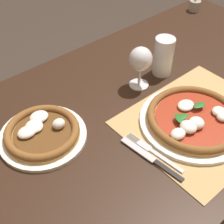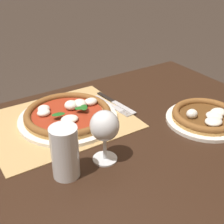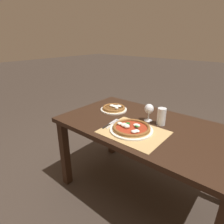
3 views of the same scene
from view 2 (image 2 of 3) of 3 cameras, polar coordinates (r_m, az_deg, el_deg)
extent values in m
cube|color=black|center=(0.95, -5.60, -7.74)|extent=(1.48, 0.85, 0.04)
cube|color=black|center=(1.73, 9.46, -3.99)|extent=(0.07, 0.07, 0.70)
cube|color=tan|center=(1.08, -9.63, -1.71)|extent=(0.48, 0.39, 0.00)
cylinder|color=silver|center=(1.08, -8.03, -1.16)|extent=(0.34, 0.34, 0.01)
cylinder|color=tan|center=(1.07, -8.07, -0.65)|extent=(0.29, 0.29, 0.01)
torus|color=brown|center=(1.07, -8.10, -0.19)|extent=(0.29, 0.29, 0.02)
cylinder|color=maroon|center=(1.07, -8.09, -0.35)|extent=(0.24, 0.24, 0.00)
ellipsoid|color=silver|center=(1.10, -5.91, 1.51)|extent=(0.05, 0.05, 0.03)
ellipsoid|color=silver|center=(1.11, -3.91, 1.90)|extent=(0.05, 0.04, 0.03)
ellipsoid|color=silver|center=(1.07, -12.40, -0.11)|extent=(0.05, 0.04, 0.02)
ellipsoid|color=silver|center=(1.02, -7.78, -1.31)|extent=(0.06, 0.05, 0.02)
ellipsoid|color=silver|center=(1.09, -7.47, 1.26)|extent=(0.05, 0.05, 0.03)
ellipsoid|color=silver|center=(1.09, -12.39, 0.58)|extent=(0.04, 0.04, 0.02)
ellipsoid|color=#1E5B1E|center=(1.06, -5.70, 0.75)|extent=(0.05, 0.04, 0.00)
ellipsoid|color=#1E5B1E|center=(1.06, -5.15, 0.89)|extent=(0.04, 0.05, 0.00)
ellipsoid|color=#1E5B1E|center=(1.03, -9.75, -0.41)|extent=(0.05, 0.03, 0.00)
cylinder|color=silver|center=(1.11, 16.60, -1.40)|extent=(0.26, 0.26, 0.01)
cylinder|color=tan|center=(1.10, 16.68, -0.91)|extent=(0.22, 0.22, 0.01)
torus|color=brown|center=(1.10, 16.75, -0.47)|extent=(0.22, 0.22, 0.02)
cylinder|color=brown|center=(1.10, 16.73, -0.62)|extent=(0.17, 0.17, 0.00)
ellipsoid|color=silver|center=(1.05, 18.08, -1.67)|extent=(0.06, 0.05, 0.02)
ellipsoid|color=silver|center=(1.11, 18.83, -0.05)|extent=(0.06, 0.05, 0.02)
ellipsoid|color=silver|center=(1.09, 18.18, -0.70)|extent=(0.05, 0.06, 0.02)
ellipsoid|color=silver|center=(1.07, 14.39, -0.32)|extent=(0.04, 0.03, 0.03)
cylinder|color=silver|center=(0.89, -1.29, -8.54)|extent=(0.07, 0.07, 0.00)
cylinder|color=silver|center=(0.87, -1.32, -6.71)|extent=(0.01, 0.01, 0.06)
ellipsoid|color=silver|center=(0.83, -1.38, -2.50)|extent=(0.08, 0.08, 0.08)
ellipsoid|color=#C17019|center=(0.83, -1.37, -3.10)|extent=(0.07, 0.07, 0.05)
cylinder|color=silver|center=(0.81, -8.61, -7.29)|extent=(0.07, 0.07, 0.15)
cylinder|color=black|center=(0.81, -8.53, -8.11)|extent=(0.07, 0.07, 0.12)
cylinder|color=silver|center=(0.78, -8.89, -4.23)|extent=(0.07, 0.07, 0.02)
cube|color=#B7B7BC|center=(1.18, -1.33, 1.97)|extent=(0.02, 0.12, 0.00)
cube|color=#B7B7BC|center=(1.13, 1.13, 0.52)|extent=(0.03, 0.05, 0.00)
cylinder|color=#B7B7BC|center=(1.10, 2.18, -0.46)|extent=(0.01, 0.04, 0.00)
cylinder|color=#B7B7BC|center=(1.10, 2.42, -0.36)|extent=(0.01, 0.04, 0.00)
cylinder|color=#B7B7BC|center=(1.10, 2.65, -0.27)|extent=(0.01, 0.04, 0.00)
cylinder|color=#B7B7BC|center=(1.11, 2.89, -0.17)|extent=(0.01, 0.04, 0.00)
cube|color=black|center=(1.22, -1.15, 2.72)|extent=(0.02, 0.10, 0.01)
cube|color=#B7B7BC|center=(1.14, 2.13, 0.83)|extent=(0.03, 0.12, 0.00)
camera|label=1|loc=(1.59, 8.66, 34.54)|focal=50.00mm
camera|label=3|loc=(1.99, -48.24, 24.51)|focal=30.00mm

